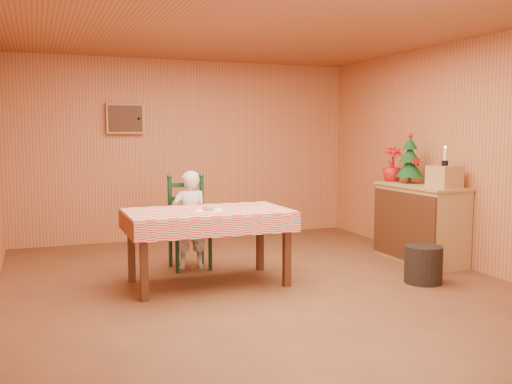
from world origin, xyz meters
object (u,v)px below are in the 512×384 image
Objects in this scene: seated_child at (190,220)px; ladder_chair at (189,224)px; christmas_tree at (410,161)px; storage_bin at (423,264)px; shelf_unit at (420,223)px; crate at (444,177)px; dining_table at (208,218)px.

ladder_chair is at bearing -90.00° from seated_child.
christmas_tree is 1.60× the size of storage_bin.
storage_bin is at bearing -124.94° from shelf_unit.
ladder_chair is at bearing 158.16° from crate.
ladder_chair is 2.62m from storage_bin.
ladder_chair is at bearing 165.76° from shelf_unit.
crate reaches higher than dining_table.
christmas_tree is at bearing 61.19° from storage_bin.
christmas_tree reaches higher than shelf_unit.
ladder_chair reaches higher than shelf_unit.
seated_child reaches higher than storage_bin.
crate is at bearing -21.84° from ladder_chair.
seated_child is at bearing 166.90° from shelf_unit.
christmas_tree is at bearing -9.14° from ladder_chair.
shelf_unit is at bearing 2.16° from dining_table.
crate is at bearing -88.77° from shelf_unit.
storage_bin is (2.09, -0.76, -0.49)m from dining_table.
christmas_tree is (2.71, -0.44, 0.71)m from ladder_chair.
seated_child reaches higher than shelf_unit.
seated_child is at bearing 144.50° from storage_bin.
dining_table is 2.28m from storage_bin.
seated_child is 2.91× the size of storage_bin.
ladder_chair is 1.74× the size of christmas_tree.
crate is 0.78× the size of storage_bin.
shelf_unit is (2.70, 0.10, -0.22)m from dining_table.
christmas_tree is (2.71, 0.35, 0.52)m from dining_table.
crate is at bearing 37.20° from storage_bin.
dining_table is 2.71m from shelf_unit.
dining_table is 2.75m from crate.
seated_child is at bearing 90.00° from dining_table.
seated_child is 1.81× the size of christmas_tree.
storage_bin is (2.09, -1.55, -0.31)m from ladder_chair.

